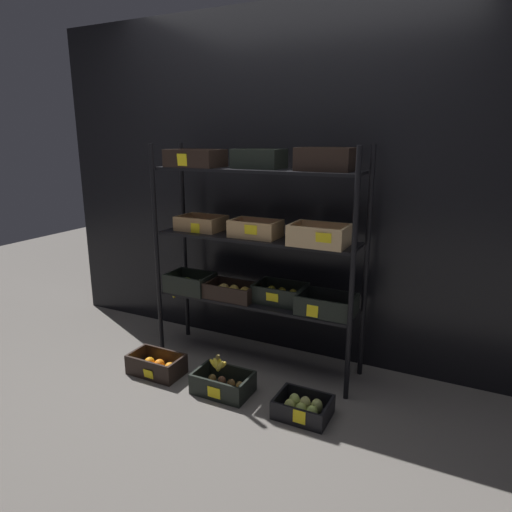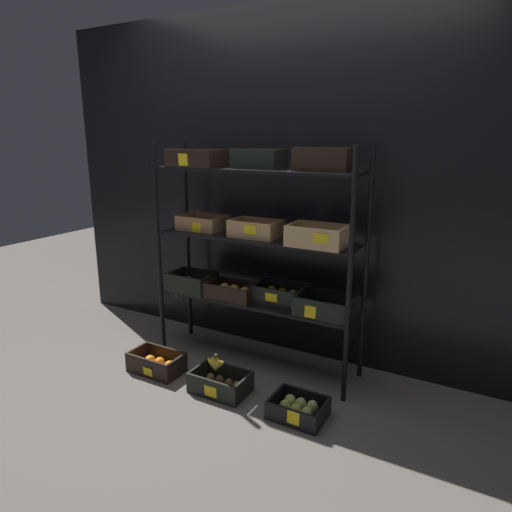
{
  "view_description": "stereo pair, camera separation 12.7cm",
  "coord_description": "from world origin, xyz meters",
  "px_view_note": "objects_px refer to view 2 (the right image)",
  "views": [
    {
      "loc": [
        1.34,
        -2.67,
        1.57
      ],
      "look_at": [
        0.0,
        0.0,
        0.79
      ],
      "focal_mm": 32.0,
      "sensor_mm": 36.0,
      "label": 1
    },
    {
      "loc": [
        1.45,
        -2.61,
        1.57
      ],
      "look_at": [
        0.0,
        0.0,
        0.79
      ],
      "focal_mm": 32.0,
      "sensor_mm": 36.0,
      "label": 2
    }
  ],
  "objects_px": {
    "display_rack": "(257,238)",
    "crate_ground_kiwi": "(220,384)",
    "crate_ground_pear": "(298,409)",
    "banana_bunch_loose": "(216,364)",
    "crate_ground_orange": "(157,364)"
  },
  "relations": [
    {
      "from": "crate_ground_orange",
      "to": "crate_ground_pear",
      "type": "xyz_separation_m",
      "value": [
        1.07,
        -0.01,
        -0.0
      ]
    },
    {
      "from": "display_rack",
      "to": "crate_ground_kiwi",
      "type": "distance_m",
      "value": 0.98
    },
    {
      "from": "display_rack",
      "to": "banana_bunch_loose",
      "type": "xyz_separation_m",
      "value": [
        -0.05,
        -0.45,
        -0.73
      ]
    },
    {
      "from": "crate_ground_pear",
      "to": "display_rack",
      "type": "bearing_deg",
      "value": 138.77
    },
    {
      "from": "display_rack",
      "to": "crate_ground_kiwi",
      "type": "xyz_separation_m",
      "value": [
        -0.02,
        -0.45,
        -0.87
      ]
    },
    {
      "from": "crate_ground_kiwi",
      "to": "crate_ground_pear",
      "type": "bearing_deg",
      "value": -1.09
    },
    {
      "from": "crate_ground_orange",
      "to": "crate_ground_pear",
      "type": "bearing_deg",
      "value": -0.58
    },
    {
      "from": "crate_ground_pear",
      "to": "banana_bunch_loose",
      "type": "distance_m",
      "value": 0.59
    },
    {
      "from": "crate_ground_pear",
      "to": "crate_ground_kiwi",
      "type": "bearing_deg",
      "value": 178.91
    },
    {
      "from": "banana_bunch_loose",
      "to": "crate_ground_kiwi",
      "type": "bearing_deg",
      "value": -0.65
    },
    {
      "from": "crate_ground_orange",
      "to": "display_rack",
      "type": "bearing_deg",
      "value": 39.52
    },
    {
      "from": "display_rack",
      "to": "banana_bunch_loose",
      "type": "relative_size",
      "value": 11.2
    },
    {
      "from": "crate_ground_orange",
      "to": "crate_ground_pear",
      "type": "relative_size",
      "value": 1.17
    },
    {
      "from": "crate_ground_orange",
      "to": "crate_ground_kiwi",
      "type": "relative_size",
      "value": 1.02
    },
    {
      "from": "display_rack",
      "to": "crate_ground_pear",
      "type": "height_order",
      "value": "display_rack"
    }
  ]
}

